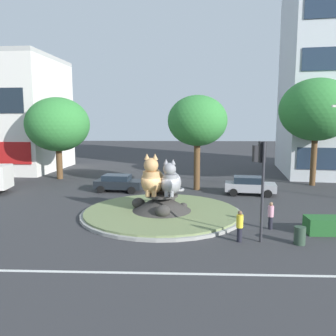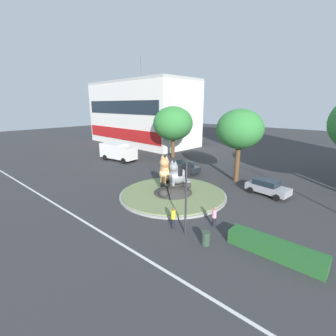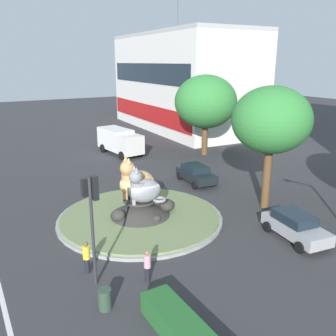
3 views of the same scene
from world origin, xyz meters
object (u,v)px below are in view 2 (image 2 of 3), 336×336
at_px(traffic_light_mast, 186,182).
at_px(shophouse_block, 141,113).
at_px(broadleaf_tree_behind_island, 240,129).
at_px(pedestrian_pink_shirt, 214,216).
at_px(hatchback_near_shophouse, 185,167).
at_px(litter_bin, 206,238).
at_px(pedestrian_yellow_shirt, 173,217).
at_px(cat_statue_grey, 177,175).
at_px(delivery_box_truck, 118,151).
at_px(cat_statue_calico, 168,171).
at_px(second_tree_near_tower, 173,124).
at_px(sedan_on_far_lane, 267,187).

height_order(traffic_light_mast, shophouse_block, shophouse_block).
height_order(broadleaf_tree_behind_island, pedestrian_pink_shirt, broadleaf_tree_behind_island).
bearing_deg(hatchback_near_shophouse, litter_bin, -41.53).
height_order(broadleaf_tree_behind_island, hatchback_near_shophouse, broadleaf_tree_behind_island).
relative_size(traffic_light_mast, pedestrian_yellow_shirt, 3.13).
distance_m(shophouse_block, litter_bin, 43.02).
xyz_separation_m(cat_statue_grey, traffic_light_mast, (4.62, -4.75, 1.50)).
bearing_deg(delivery_box_truck, cat_statue_calico, -26.31).
height_order(traffic_light_mast, pedestrian_yellow_shirt, traffic_light_mast).
bearing_deg(hatchback_near_shophouse, broadleaf_tree_behind_island, 14.96).
relative_size(cat_statue_grey, traffic_light_mast, 0.48).
bearing_deg(shophouse_block, cat_statue_calico, -34.78).
height_order(shophouse_block, second_tree_near_tower, shophouse_block).
relative_size(traffic_light_mast, second_tree_near_tower, 0.60).
xyz_separation_m(cat_statue_calico, delivery_box_truck, (-15.80, 5.69, -0.85)).
relative_size(traffic_light_mast, delivery_box_truck, 0.78).
height_order(cat_statue_calico, broadleaf_tree_behind_island, broadleaf_tree_behind_island).
height_order(delivery_box_truck, litter_bin, delivery_box_truck).
bearing_deg(pedestrian_pink_shirt, shophouse_block, 14.85).
bearing_deg(sedan_on_far_lane, cat_statue_grey, -126.31).
bearing_deg(shophouse_block, litter_bin, -33.84).
bearing_deg(pedestrian_yellow_shirt, sedan_on_far_lane, 71.43).
bearing_deg(pedestrian_yellow_shirt, traffic_light_mast, 0.62).
height_order(cat_statue_calico, pedestrian_yellow_shirt, cat_statue_calico).
xyz_separation_m(traffic_light_mast, pedestrian_yellow_shirt, (-0.98, -0.10, -2.87)).
relative_size(hatchback_near_shophouse, litter_bin, 4.68).
distance_m(cat_statue_grey, traffic_light_mast, 6.79).
xyz_separation_m(second_tree_near_tower, hatchback_near_shophouse, (7.36, -6.24, -4.89)).
bearing_deg(litter_bin, broadleaf_tree_behind_island, 108.62).
relative_size(cat_statue_grey, broadleaf_tree_behind_island, 0.29).
relative_size(cat_statue_grey, sedan_on_far_lane, 0.57).
height_order(cat_statue_grey, delivery_box_truck, cat_statue_grey).
relative_size(shophouse_block, pedestrian_pink_shirt, 16.93).
bearing_deg(traffic_light_mast, pedestrian_pink_shirt, -40.03).
distance_m(shophouse_block, hatchback_near_shophouse, 26.93).
bearing_deg(sedan_on_far_lane, pedestrian_pink_shirt, -85.37).
bearing_deg(cat_statue_calico, litter_bin, 59.83).
distance_m(broadleaf_tree_behind_island, pedestrian_pink_shirt, 12.78).
bearing_deg(traffic_light_mast, cat_statue_calico, 38.87).
bearing_deg(broadleaf_tree_behind_island, traffic_light_mast, -78.86).
distance_m(cat_statue_grey, pedestrian_yellow_shirt, 6.22).
bearing_deg(second_tree_near_tower, delivery_box_truck, -122.08).
distance_m(broadleaf_tree_behind_island, second_tree_near_tower, 15.07).
height_order(shophouse_block, pedestrian_pink_shirt, shophouse_block).
height_order(cat_statue_grey, traffic_light_mast, traffic_light_mast).
distance_m(cat_statue_calico, cat_statue_grey, 1.20).
height_order(broadleaf_tree_behind_island, sedan_on_far_lane, broadleaf_tree_behind_island).
height_order(pedestrian_yellow_shirt, litter_bin, pedestrian_yellow_shirt).
xyz_separation_m(shophouse_block, litter_bin, (33.99, -25.59, -6.37)).
relative_size(second_tree_near_tower, sedan_on_far_lane, 1.98).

